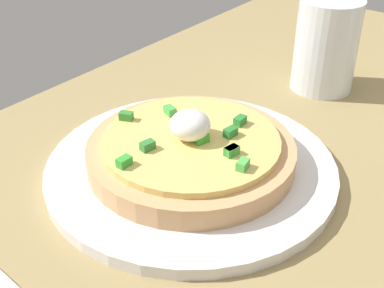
# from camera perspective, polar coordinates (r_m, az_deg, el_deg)

# --- Properties ---
(dining_table) EXTENTS (1.18, 0.73, 0.03)m
(dining_table) POSITION_cam_1_polar(r_m,az_deg,el_deg) (0.45, 11.07, -9.43)
(dining_table) COLOR #9A8453
(dining_table) RESTS_ON ground
(plate) EXTENTS (0.28, 0.28, 0.01)m
(plate) POSITION_cam_1_polar(r_m,az_deg,el_deg) (0.49, 0.00, -2.55)
(plate) COLOR white
(plate) RESTS_ON dining_table
(pizza) EXTENTS (0.20, 0.20, 0.05)m
(pizza) POSITION_cam_1_polar(r_m,az_deg,el_deg) (0.48, -0.01, -0.60)
(pizza) COLOR tan
(pizza) RESTS_ON plate
(cup_near) EXTENTS (0.08, 0.08, 0.11)m
(cup_near) POSITION_cam_1_polar(r_m,az_deg,el_deg) (0.65, 14.72, 10.21)
(cup_near) COLOR silver
(cup_near) RESTS_ON dining_table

